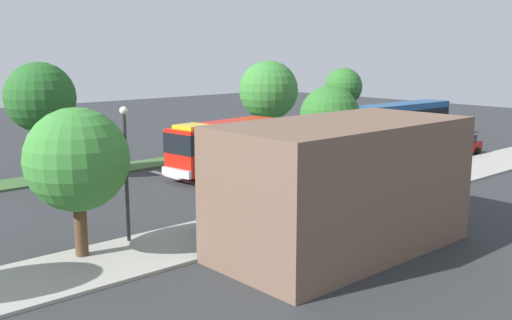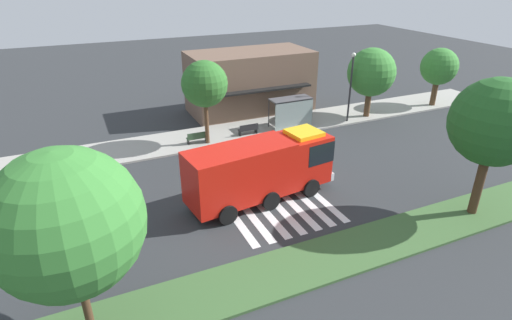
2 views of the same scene
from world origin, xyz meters
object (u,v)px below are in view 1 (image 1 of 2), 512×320
(transit_bus, at_px, (403,118))
(fire_hydrant, at_px, (445,160))
(fire_truck, at_px, (222,145))
(sidewalk_tree_west, at_px, (77,160))
(parked_car_west, at_px, (459,145))
(bus_stop_shelter, at_px, (229,187))
(sidewalk_tree_far_west, at_px, (330,116))
(median_tree_west, at_px, (268,90))
(median_tree_far_west, at_px, (344,87))
(bench_west_of_shelter, at_px, (340,187))
(bench_near_shelter, at_px, (288,199))
(median_tree_center, at_px, (40,98))
(street_lamp, at_px, (126,162))

(transit_bus, relative_size, fire_hydrant, 16.70)
(fire_truck, relative_size, sidewalk_tree_west, 1.51)
(parked_car_west, height_order, bus_stop_shelter, bus_stop_shelter)
(sidewalk_tree_far_west, xyz_separation_m, median_tree_west, (-9.67, -15.51, 0.23))
(bus_stop_shelter, bearing_deg, fire_truck, -126.84)
(parked_car_west, bearing_deg, sidewalk_tree_west, 4.78)
(sidewalk_tree_west, xyz_separation_m, median_tree_far_west, (-34.84, -15.51, 0.71))
(transit_bus, distance_m, median_tree_west, 14.01)
(bench_west_of_shelter, bearing_deg, fire_hydrant, -176.45)
(bench_near_shelter, distance_m, median_tree_center, 17.85)
(sidewalk_tree_west, bearing_deg, sidewalk_tree_far_west, 180.00)
(transit_bus, xyz_separation_m, sidewalk_tree_west, (37.58, 10.43, 2.08))
(parked_car_west, bearing_deg, sidewalk_tree_far_west, 7.87)
(transit_bus, xyz_separation_m, sidewalk_tree_far_west, (22.40, 10.43, 2.70))
(street_lamp, bearing_deg, median_tree_far_west, -155.02)
(fire_truck, relative_size, median_tree_far_west, 1.40)
(sidewalk_tree_west, relative_size, fire_hydrant, 8.73)
(bench_west_of_shelter, relative_size, median_tree_center, 0.21)
(fire_truck, bearing_deg, sidewalk_tree_far_west, 86.35)
(bench_west_of_shelter, relative_size, median_tree_far_west, 0.24)
(fire_truck, relative_size, sidewalk_tree_far_west, 1.45)
(bench_near_shelter, height_order, sidewalk_tree_west, sidewalk_tree_west)
(sidewalk_tree_west, bearing_deg, parked_car_west, -176.24)
(median_tree_far_west, bearing_deg, bus_stop_shelter, 30.08)
(median_tree_west, bearing_deg, bench_near_shelter, 50.06)
(bench_near_shelter, bearing_deg, parked_car_west, -173.52)
(fire_truck, xyz_separation_m, sidewalk_tree_west, (14.64, 9.11, 2.06))
(parked_car_west, bearing_deg, median_tree_far_west, -94.81)
(fire_truck, distance_m, sidewalk_tree_far_west, 9.51)
(transit_bus, xyz_separation_m, median_tree_center, (32.73, -5.08, 3.37))
(street_lamp, bearing_deg, fire_truck, -144.57)
(sidewalk_tree_far_west, bearing_deg, transit_bus, -155.03)
(transit_bus, height_order, bench_near_shelter, transit_bus)
(sidewalk_tree_west, bearing_deg, bench_west_of_shelter, 178.98)
(sidewalk_tree_far_west, relative_size, median_tree_far_west, 0.97)
(bench_near_shelter, xyz_separation_m, sidewalk_tree_far_west, (-3.55, -0.28, 4.17))
(sidewalk_tree_west, bearing_deg, street_lamp, -170.53)
(bench_west_of_shelter, bearing_deg, median_tree_west, -119.50)
(bench_near_shelter, xyz_separation_m, median_tree_west, (-13.23, -15.79, 4.39))
(bench_near_shelter, xyz_separation_m, median_tree_far_west, (-23.21, -15.79, 4.25))
(median_tree_center, distance_m, fire_hydrant, 28.48)
(median_tree_center, relative_size, fire_hydrant, 10.82)
(fire_hydrant, bearing_deg, parked_car_west, -160.98)
(parked_car_west, bearing_deg, median_tree_center, -23.92)
(fire_truck, height_order, bus_stop_shelter, fire_truck)
(bench_near_shelter, relative_size, street_lamp, 0.27)
(bench_near_shelter, height_order, median_tree_center, median_tree_center)
(bench_west_of_shelter, xyz_separation_m, street_lamp, (13.52, -0.68, 3.08))
(transit_bus, distance_m, fire_hydrant, 13.51)
(sidewalk_tree_far_west, xyz_separation_m, sidewalk_tree_west, (15.18, -0.00, -0.63))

